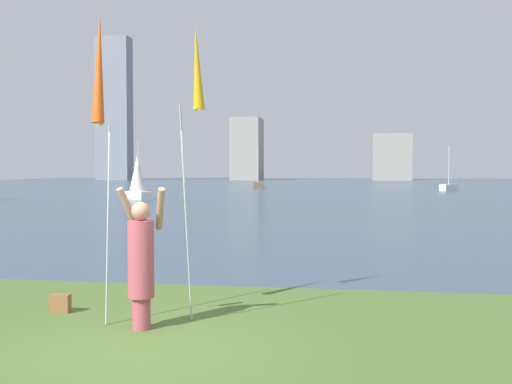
% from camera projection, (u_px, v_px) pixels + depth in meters
% --- Properties ---
extents(ground, '(120.00, 138.00, 0.12)m').
position_uv_depth(ground, '(322.00, 190.00, 57.02)').
color(ground, '#4C662D').
extents(person, '(0.66, 0.49, 1.79)m').
position_uv_depth(person, '(141.00, 260.00, 7.42)').
color(person, '#B24C59').
rests_on(person, ground).
extents(kite_flag_left, '(0.16, 0.46, 4.01)m').
position_uv_depth(kite_flag_left, '(99.00, 73.00, 7.40)').
color(kite_flag_left, '#B2B2B7').
rests_on(kite_flag_left, ground).
extents(kite_flag_right, '(0.16, 1.06, 3.95)m').
position_uv_depth(kite_flag_right, '(197.00, 76.00, 8.03)').
color(kite_flag_right, '#B2B2B7').
rests_on(kite_flag_right, ground).
extents(bag, '(0.28, 0.12, 0.26)m').
position_uv_depth(bag, '(60.00, 303.00, 8.32)').
color(bag, brown).
rests_on(bag, ground).
extents(sailboat_0, '(1.19, 2.78, 4.41)m').
position_uv_depth(sailboat_0, '(258.00, 185.00, 60.99)').
color(sailboat_0, brown).
rests_on(sailboat_0, ground).
extents(sailboat_1, '(1.93, 2.25, 4.15)m').
position_uv_depth(sailboat_1, '(449.00, 187.00, 54.46)').
color(sailboat_1, silver).
rests_on(sailboat_1, ground).
extents(sailboat_2, '(2.20, 2.01, 3.77)m').
position_uv_depth(sailboat_2, '(138.00, 179.00, 38.86)').
color(sailboat_2, white).
rests_on(sailboat_2, ground).
extents(skyline_tower_0, '(5.87, 3.19, 25.08)m').
position_uv_depth(skyline_tower_0, '(114.00, 109.00, 104.25)').
color(skyline_tower_0, gray).
rests_on(skyline_tower_0, ground).
extents(skyline_tower_1, '(5.10, 6.94, 10.97)m').
position_uv_depth(skyline_tower_1, '(247.00, 149.00, 105.25)').
color(skyline_tower_1, gray).
rests_on(skyline_tower_1, ground).
extents(skyline_tower_2, '(6.57, 3.91, 8.01)m').
position_uv_depth(skyline_tower_2, '(392.00, 157.00, 101.61)').
color(skyline_tower_2, gray).
rests_on(skyline_tower_2, ground).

